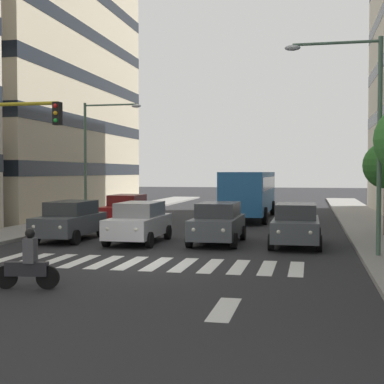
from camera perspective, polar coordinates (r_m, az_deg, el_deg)
ground_plane at (r=18.55m, az=-4.96°, el=-7.29°), size 180.00×180.00×0.00m
building_right_block_0 at (r=44.40m, az=-15.18°, el=16.92°), size 8.21×21.62×28.88m
crosswalk_markings at (r=18.55m, az=-4.96°, el=-7.28°), size 10.35×2.80×0.01m
lane_arrow_0 at (r=12.51m, az=3.34°, el=-11.87°), size 0.50×2.20×0.01m
car_0 at (r=23.04m, az=10.58°, el=-3.27°), size 2.02×4.44×1.72m
car_1 at (r=23.45m, az=2.65°, el=-3.14°), size 2.02×4.44×1.72m
car_2 at (r=23.82m, az=-5.44°, el=-3.07°), size 2.02×4.44×1.72m
car_3 at (r=25.16m, az=-12.35°, el=-2.83°), size 2.02×4.44×1.72m
car_row2_0 at (r=31.73m, az=-6.72°, el=-1.79°), size 2.02×4.44×1.72m
bus_behind_traffic at (r=35.81m, az=5.92°, el=0.22°), size 2.78×10.50×3.00m
motorcycle_with_rider at (r=15.05m, az=-16.43°, el=-7.08°), size 1.70×0.41×1.57m
street_lamp_left at (r=20.11m, az=17.11°, el=6.87°), size 3.31×0.28×7.46m
street_lamp_right at (r=33.28m, az=-9.88°, el=4.53°), size 3.51×0.28×6.91m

